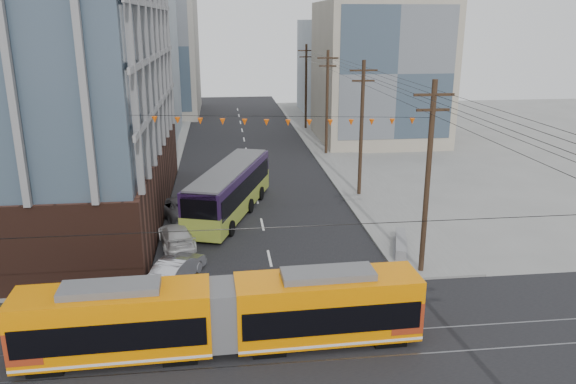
# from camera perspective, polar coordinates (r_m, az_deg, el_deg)

# --- Properties ---
(bg_bldg_nw_near) EXTENTS (18.00, 16.00, 18.00)m
(bg_bldg_nw_near) POSITION_cam_1_polar(r_m,az_deg,el_deg) (71.13, -18.87, 12.19)
(bg_bldg_nw_near) COLOR #8C99A5
(bg_bldg_nw_near) RESTS_ON ground
(bg_bldg_ne_near) EXTENTS (14.00, 14.00, 16.00)m
(bg_bldg_ne_near) POSITION_cam_1_polar(r_m,az_deg,el_deg) (68.33, 9.25, 11.86)
(bg_bldg_ne_near) COLOR gray
(bg_bldg_ne_near) RESTS_ON ground
(bg_bldg_nw_far) EXTENTS (16.00, 18.00, 20.00)m
(bg_bldg_nw_far) POSITION_cam_1_polar(r_m,az_deg,el_deg) (90.29, -14.46, 14.04)
(bg_bldg_nw_far) COLOR gray
(bg_bldg_nw_far) RESTS_ON ground
(bg_bldg_ne_far) EXTENTS (16.00, 16.00, 14.00)m
(bg_bldg_ne_far) POSITION_cam_1_polar(r_m,az_deg,el_deg) (88.21, 6.92, 12.43)
(bg_bldg_ne_far) COLOR #8C99A5
(bg_bldg_ne_far) RESTS_ON ground
(utility_pole_far) EXTENTS (0.30, 0.30, 11.00)m
(utility_pole_far) POSITION_cam_1_polar(r_m,az_deg,el_deg) (74.80, 1.84, 10.57)
(utility_pole_far) COLOR black
(utility_pole_far) RESTS_ON ground
(streetcar) EXTENTS (17.43, 2.96, 3.35)m
(streetcar) POSITION_cam_1_polar(r_m,az_deg,el_deg) (25.08, -6.59, -12.35)
(streetcar) COLOR orange
(streetcar) RESTS_ON ground
(city_bus) EXTENTS (6.79, 13.27, 3.70)m
(city_bus) POSITION_cam_1_polar(r_m,az_deg,el_deg) (41.88, -5.94, 0.18)
(city_bus) COLOR #221134
(city_bus) RESTS_ON ground
(parked_car_silver) EXTENTS (3.18, 4.61, 1.44)m
(parked_car_silver) POSITION_cam_1_polar(r_m,az_deg,el_deg) (32.07, -11.19, -7.64)
(parked_car_silver) COLOR #A7A8B0
(parked_car_silver) RESTS_ON ground
(parked_car_white) EXTENTS (3.00, 5.19, 1.42)m
(parked_car_white) POSITION_cam_1_polar(r_m,az_deg,el_deg) (36.74, -11.28, -4.40)
(parked_car_white) COLOR silver
(parked_car_white) RESTS_ON ground
(parked_car_grey) EXTENTS (4.30, 5.76, 1.45)m
(parked_car_grey) POSITION_cam_1_polar(r_m,az_deg,el_deg) (42.26, -11.18, -1.50)
(parked_car_grey) COLOR #55565A
(parked_car_grey) RESTS_ON ground
(jersey_barrier) EXTENTS (2.10, 4.18, 0.82)m
(jersey_barrier) POSITION_cam_1_polar(r_m,az_deg,el_deg) (36.15, 11.36, -5.28)
(jersey_barrier) COLOR slate
(jersey_barrier) RESTS_ON ground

